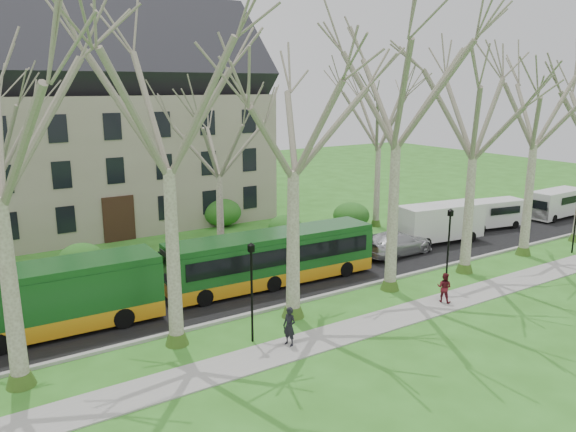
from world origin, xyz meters
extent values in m
plane|color=#306E1F|center=(0.00, 0.00, 0.00)|extent=(120.00, 120.00, 0.00)
cube|color=gray|center=(0.00, -2.50, 0.03)|extent=(70.00, 2.00, 0.06)
cube|color=black|center=(0.00, 5.50, 0.03)|extent=(80.00, 8.00, 0.06)
cube|color=#A5A39E|center=(0.00, 1.50, 0.07)|extent=(80.00, 0.25, 0.14)
cube|color=gray|center=(-6.00, 24.00, 5.00)|extent=(26.00, 12.00, 10.00)
cylinder|color=black|center=(-6.00, -1.00, 2.00)|extent=(0.10, 0.10, 4.00)
cube|color=black|center=(-6.00, -1.00, 4.15)|extent=(0.22, 0.22, 0.30)
cylinder|color=black|center=(6.00, -1.00, 2.00)|extent=(0.10, 0.10, 4.00)
cube|color=black|center=(6.00, -1.00, 4.15)|extent=(0.22, 0.22, 0.30)
cylinder|color=black|center=(18.00, -1.00, 2.00)|extent=(0.10, 0.10, 4.00)
ellipsoid|color=#17531A|center=(-10.00, 12.00, 1.00)|extent=(2.60, 2.60, 2.00)
ellipsoid|color=#17531A|center=(4.00, 12.00, 1.00)|extent=(2.60, 2.60, 2.00)
ellipsoid|color=#17531A|center=(10.00, 12.00, 1.00)|extent=(2.60, 2.60, 2.00)
ellipsoid|color=#17531A|center=(2.00, 18.00, 1.00)|extent=(2.60, 2.60, 2.00)
imported|color=silver|center=(7.93, 4.82, 0.82)|extent=(5.33, 2.36, 1.52)
imported|color=black|center=(-4.92, -2.24, 0.89)|extent=(0.57, 0.70, 1.66)
imported|color=maroon|center=(4.24, -2.42, 0.82)|extent=(0.84, 0.92, 1.53)
camera|label=1|loc=(-16.79, -20.46, 10.70)|focal=35.00mm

